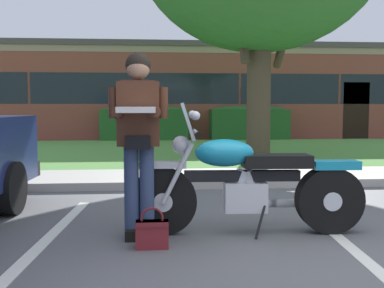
{
  "coord_description": "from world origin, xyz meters",
  "views": [
    {
      "loc": [
        -1.16,
        -3.44,
        1.22
      ],
      "look_at": [
        -0.78,
        1.04,
        0.85
      ],
      "focal_mm": 43.11,
      "sensor_mm": 36.0,
      "label": 1
    }
  ],
  "objects_px": {
    "motorcycle": "(255,183)",
    "handbag": "(152,232)",
    "rider_person": "(139,130)",
    "hedge_left": "(144,122)",
    "brick_building": "(219,94)",
    "hedge_center_left": "(249,122)"
  },
  "relations": [
    {
      "from": "hedge_left",
      "to": "brick_building",
      "type": "xyz_separation_m",
      "value": [
        3.45,
        5.92,
        1.13
      ]
    },
    {
      "from": "hedge_left",
      "to": "brick_building",
      "type": "bearing_deg",
      "value": 59.79
    },
    {
      "from": "hedge_center_left",
      "to": "handbag",
      "type": "bearing_deg",
      "value": -105.6
    },
    {
      "from": "rider_person",
      "to": "brick_building",
      "type": "relative_size",
      "value": 0.08
    },
    {
      "from": "motorcycle",
      "to": "handbag",
      "type": "distance_m",
      "value": 1.11
    },
    {
      "from": "hedge_center_left",
      "to": "hedge_left",
      "type": "bearing_deg",
      "value": 180.0
    },
    {
      "from": "rider_person",
      "to": "hedge_left",
      "type": "distance_m",
      "value": 11.93
    },
    {
      "from": "motorcycle",
      "to": "brick_building",
      "type": "relative_size",
      "value": 0.1
    },
    {
      "from": "handbag",
      "to": "hedge_center_left",
      "type": "distance_m",
      "value": 12.7
    },
    {
      "from": "handbag",
      "to": "hedge_center_left",
      "type": "xyz_separation_m",
      "value": [
        3.41,
        12.22,
        0.51
      ]
    },
    {
      "from": "motorcycle",
      "to": "handbag",
      "type": "relative_size",
      "value": 6.23
    },
    {
      "from": "brick_building",
      "to": "rider_person",
      "type": "bearing_deg",
      "value": -100.4
    },
    {
      "from": "hedge_left",
      "to": "brick_building",
      "type": "height_order",
      "value": "brick_building"
    },
    {
      "from": "motorcycle",
      "to": "hedge_center_left",
      "type": "relative_size",
      "value": 0.82
    },
    {
      "from": "handbag",
      "to": "brick_building",
      "type": "height_order",
      "value": "brick_building"
    },
    {
      "from": "handbag",
      "to": "motorcycle",
      "type": "bearing_deg",
      "value": 21.59
    },
    {
      "from": "handbag",
      "to": "brick_building",
      "type": "bearing_deg",
      "value": 80.13
    },
    {
      "from": "hedge_left",
      "to": "motorcycle",
      "type": "bearing_deg",
      "value": -83.87
    },
    {
      "from": "brick_building",
      "to": "handbag",
      "type": "bearing_deg",
      "value": -99.87
    },
    {
      "from": "handbag",
      "to": "hedge_left",
      "type": "bearing_deg",
      "value": 91.35
    },
    {
      "from": "handbag",
      "to": "hedge_left",
      "type": "distance_m",
      "value": 12.24
    },
    {
      "from": "motorcycle",
      "to": "handbag",
      "type": "bearing_deg",
      "value": -158.41
    }
  ]
}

